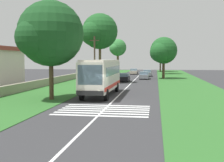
% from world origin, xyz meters
% --- Properties ---
extents(ground, '(160.00, 160.00, 0.00)m').
position_xyz_m(ground, '(0.00, 0.00, 0.00)').
color(ground, '#333335').
extents(grass_verge_left, '(120.00, 8.00, 0.04)m').
position_xyz_m(grass_verge_left, '(15.00, 8.20, 0.02)').
color(grass_verge_left, '#2D6628').
rests_on(grass_verge_left, ground).
extents(grass_verge_right, '(120.00, 8.00, 0.04)m').
position_xyz_m(grass_verge_right, '(15.00, -8.20, 0.02)').
color(grass_verge_right, '#2D6628').
rests_on(grass_verge_right, ground).
extents(centre_line, '(110.00, 0.16, 0.01)m').
position_xyz_m(centre_line, '(15.00, 0.00, 0.00)').
color(centre_line, silver).
rests_on(centre_line, ground).
extents(coach_bus, '(11.16, 2.62, 3.73)m').
position_xyz_m(coach_bus, '(4.67, 1.80, 2.15)').
color(coach_bus, silver).
rests_on(coach_bus, ground).
extents(zebra_crossing, '(4.95, 6.80, 0.01)m').
position_xyz_m(zebra_crossing, '(-4.21, 0.00, 0.00)').
color(zebra_crossing, silver).
rests_on(zebra_crossing, ground).
extents(trailing_car_0, '(4.30, 1.78, 1.43)m').
position_xyz_m(trailing_car_0, '(23.98, 1.52, 0.67)').
color(trailing_car_0, black).
rests_on(trailing_car_0, ground).
extents(trailing_car_1, '(4.30, 1.78, 1.43)m').
position_xyz_m(trailing_car_1, '(30.80, -1.63, 0.67)').
color(trailing_car_1, gray).
rests_on(trailing_car_1, ground).
extents(trailing_car_2, '(4.30, 1.78, 1.43)m').
position_xyz_m(trailing_car_2, '(40.11, -1.95, 0.67)').
color(trailing_car_2, gray).
rests_on(trailing_car_2, ground).
extents(trailing_car_3, '(4.30, 1.78, 1.43)m').
position_xyz_m(trailing_car_3, '(48.15, 1.65, 0.67)').
color(trailing_car_3, '#B7A893').
rests_on(trailing_car_3, ground).
extents(roadside_tree_left_0, '(7.20, 6.09, 9.17)m').
position_xyz_m(roadside_tree_left_0, '(0.84, 5.93, 6.00)').
color(roadside_tree_left_0, '#4C3826').
rests_on(roadside_tree_left_0, grass_verge_left).
extents(roadside_tree_left_1, '(5.33, 4.46, 9.01)m').
position_xyz_m(roadside_tree_left_1, '(51.53, 6.20, 6.65)').
color(roadside_tree_left_1, brown).
rests_on(roadside_tree_left_1, grass_verge_left).
extents(roadside_tree_left_2, '(6.90, 5.67, 10.99)m').
position_xyz_m(roadside_tree_left_2, '(20.79, 5.19, 8.02)').
color(roadside_tree_left_2, brown).
rests_on(roadside_tree_left_2, grass_verge_left).
extents(roadside_tree_right_0, '(7.09, 6.12, 9.36)m').
position_xyz_m(roadside_tree_right_0, '(63.69, -5.01, 6.19)').
color(roadside_tree_right_0, '#4C3826').
rests_on(roadside_tree_right_0, grass_verge_right).
extents(roadside_tree_right_1, '(6.23, 5.23, 8.01)m').
position_xyz_m(roadside_tree_right_1, '(32.21, -5.10, 5.31)').
color(roadside_tree_right_1, '#4C3826').
rests_on(roadside_tree_right_1, grass_verge_right).
extents(roadside_tree_right_2, '(5.82, 4.98, 8.84)m').
position_xyz_m(roadside_tree_right_2, '(50.40, -5.69, 6.25)').
color(roadside_tree_right_2, '#4C3826').
rests_on(roadside_tree_right_2, grass_verge_right).
extents(utility_pole, '(0.24, 1.40, 7.12)m').
position_xyz_m(utility_pole, '(17.37, 5.20, 3.74)').
color(utility_pole, '#473828').
rests_on(utility_pole, grass_verge_left).
extents(roadside_wall, '(70.00, 0.40, 1.01)m').
position_xyz_m(roadside_wall, '(20.00, 11.60, 0.54)').
color(roadside_wall, '#9E937F').
rests_on(roadside_wall, grass_verge_left).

